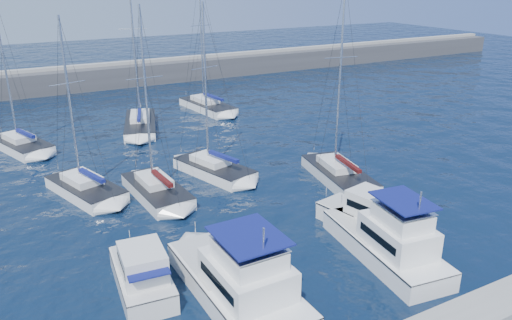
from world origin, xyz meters
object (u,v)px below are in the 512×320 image
sailboat_back_a (22,145)px  sailboat_mid_b (157,190)px  sailboat_mid_d (339,174)px  sailboat_back_c (207,106)px  sailboat_mid_a (86,189)px  motor_yacht_stbd_inner (389,243)px  motor_yacht_stbd_outer (363,216)px  sailboat_back_b (140,124)px  motor_yacht_port_outer (142,276)px  motor_yacht_port_inner (240,282)px  sailboat_mid_c (214,169)px

sailboat_back_a → sailboat_mid_b: bearing=-83.6°
sailboat_mid_d → sailboat_back_c: sailboat_back_c is taller
sailboat_mid_a → sailboat_back_c: size_ratio=0.84×
motor_yacht_stbd_inner → sailboat_mid_a: bearing=134.7°
sailboat_mid_a → motor_yacht_stbd_outer: bearing=-61.2°
motor_yacht_stbd_outer → sailboat_back_b: sailboat_back_b is taller
sailboat_mid_d → motor_yacht_stbd_inner: bearing=-103.5°
motor_yacht_port_outer → motor_yacht_stbd_outer: size_ratio=1.02×
sailboat_back_b → sailboat_back_c: (9.47, 3.67, 0.00)m
sailboat_mid_a → sailboat_back_a: sailboat_back_a is taller
motor_yacht_stbd_outer → sailboat_back_b: bearing=90.3°
motor_yacht_stbd_inner → sailboat_mid_d: size_ratio=0.60×
motor_yacht_port_inner → sailboat_back_a: 31.74m
motor_yacht_stbd_inner → motor_yacht_stbd_outer: 3.93m
motor_yacht_port_outer → sailboat_mid_b: bearing=73.8°
sailboat_mid_b → sailboat_mid_d: size_ratio=0.91×
motor_yacht_port_inner → sailboat_mid_d: 17.71m
motor_yacht_stbd_outer → sailboat_back_b: 29.99m
motor_yacht_stbd_outer → sailboat_mid_b: 15.39m
motor_yacht_stbd_outer → sailboat_mid_b: sailboat_mid_b is taller
sailboat_mid_b → sailboat_back_c: sailboat_back_c is taller
motor_yacht_port_outer → sailboat_back_b: 30.35m
motor_yacht_stbd_inner → motor_yacht_stbd_outer: motor_yacht_stbd_inner is taller
motor_yacht_stbd_inner → motor_yacht_stbd_outer: (1.22, 3.73, -0.19)m
motor_yacht_stbd_outer → sailboat_mid_a: sailboat_mid_a is taller
motor_yacht_stbd_inner → sailboat_mid_b: size_ratio=0.66×
sailboat_mid_d → sailboat_back_a: sailboat_mid_d is taller
sailboat_back_a → sailboat_back_c: sailboat_back_c is taller
sailboat_mid_b → sailboat_mid_d: sailboat_mid_d is taller
motor_yacht_port_inner → sailboat_back_b: bearing=81.6°
motor_yacht_stbd_inner → sailboat_mid_a: sailboat_mid_a is taller
sailboat_back_a → motor_yacht_stbd_inner: bearing=-81.0°
motor_yacht_port_inner → sailboat_mid_d: size_ratio=0.62×
motor_yacht_port_inner → sailboat_mid_a: bearing=103.4°
sailboat_mid_c → sailboat_back_b: bearing=78.9°
motor_yacht_port_inner → sailboat_mid_b: 14.43m
sailboat_mid_a → sailboat_mid_d: bearing=-37.9°
motor_yacht_port_outer → sailboat_back_b: bearing=79.1°
motor_yacht_port_outer → sailboat_mid_a: 14.13m
sailboat_mid_b → motor_yacht_stbd_inner: bearing=-62.6°
motor_yacht_port_outer → sailboat_mid_c: bearing=58.1°
sailboat_mid_a → sailboat_back_b: size_ratio=0.81×
motor_yacht_port_outer → sailboat_mid_c: (9.96, 13.16, -0.42)m
motor_yacht_port_inner → sailboat_mid_d: sailboat_mid_d is taller
sailboat_back_b → motor_yacht_stbd_inner: bearing=-63.9°
motor_yacht_port_outer → motor_yacht_port_inner: size_ratio=0.62×
sailboat_mid_c → sailboat_back_c: bearing=51.4°
sailboat_mid_b → sailboat_mid_a: bearing=144.1°
sailboat_mid_c → sailboat_back_a: (-13.57, 14.40, 0.01)m
motor_yacht_port_inner → motor_yacht_stbd_inner: same height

